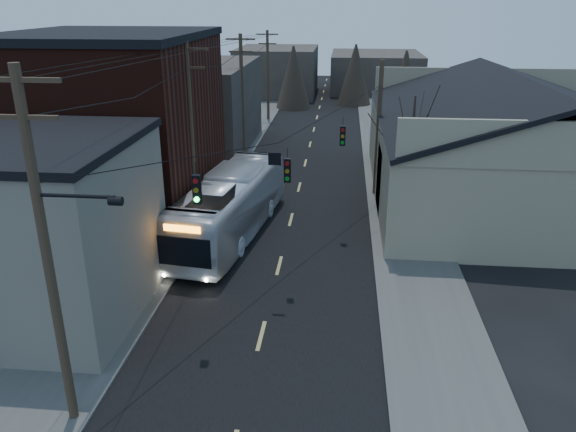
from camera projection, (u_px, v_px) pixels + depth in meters
name	position (u px, v px, depth m)	size (l,w,h in m)	color
road_surface	(303.00, 170.00, 41.61)	(9.00, 110.00, 0.02)	black
sidewalk_left	(217.00, 167.00, 42.18)	(4.00, 110.00, 0.12)	#474744
sidewalk_right	(392.00, 172.00, 40.99)	(4.00, 110.00, 0.12)	#474744
building_clapboard	(33.00, 231.00, 21.69)	(8.00, 8.00, 7.00)	#6F685C
building_brick	(114.00, 130.00, 31.44)	(10.00, 12.00, 10.00)	black
building_left_far	(196.00, 106.00, 46.78)	(9.00, 14.00, 7.00)	#37312C
warehouse	(507.00, 157.00, 34.81)	(16.16, 20.60, 7.73)	gray
building_far_left	(277.00, 71.00, 73.54)	(10.00, 12.00, 6.00)	#37312C
building_far_right	(375.00, 72.00, 77.17)	(12.00, 14.00, 5.00)	#37312C
bare_tree	(410.00, 162.00, 30.44)	(0.40, 0.40, 7.20)	black
utility_lines	(247.00, 119.00, 34.67)	(11.24, 45.28, 10.50)	#382B1E
bus	(230.00, 206.00, 29.54)	(2.86, 12.23, 3.41)	silver
parked_car	(244.00, 173.00, 38.44)	(1.57, 4.49, 1.48)	#B0B1B8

